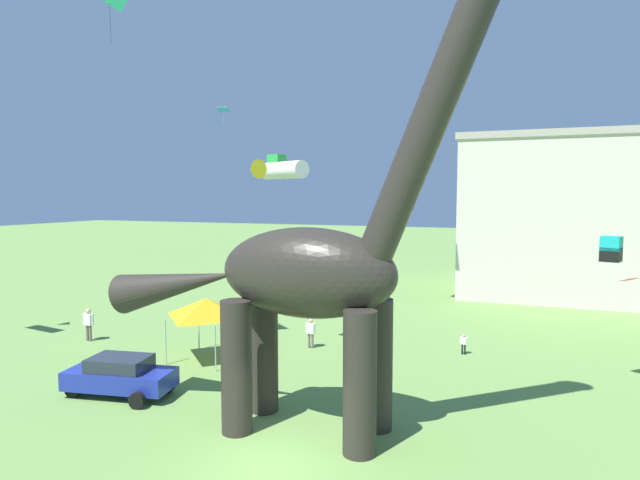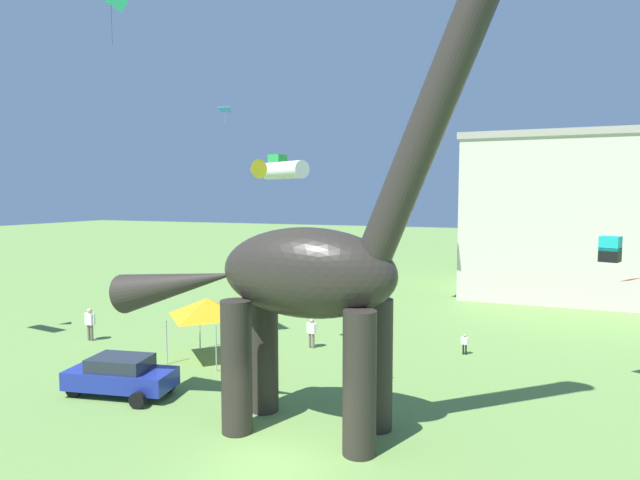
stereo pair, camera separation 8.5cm
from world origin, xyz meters
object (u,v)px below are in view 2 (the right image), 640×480
Objects in this scene: kite_trailing at (277,165)px; kite_high_left at (278,170)px; person_vendor_side at (465,342)px; parked_sedan_left at (121,375)px; kite_apex at (631,280)px; kite_mid_left at (610,249)px; kite_high_right at (225,110)px; festival_canopy_tent at (207,307)px; person_photographer at (90,321)px; dinosaur_sculpture at (305,273)px; kite_far_right at (417,140)px; person_watching_child at (312,330)px.

kite_trailing is 0.41× the size of kite_high_left.
parked_sedan_left is at bearing 50.26° from person_vendor_side.
kite_apex is (18.75, 8.41, 3.68)m from parked_sedan_left.
kite_trailing is at bearing -175.53° from kite_apex.
kite_high_left is at bearing 151.12° from kite_mid_left.
kite_trailing reaches higher than kite_high_left.
kite_mid_left is (25.27, -26.82, -7.95)m from kite_high_right.
kite_mid_left is (15.97, -9.75, 4.30)m from festival_canopy_tent.
kite_mid_left is (23.82, -10.31, 5.77)m from person_photographer.
dinosaur_sculpture is 29.19× the size of kite_mid_left.
parked_sedan_left is 16.06m from person_vendor_side.
person_vendor_side is 17.04m from kite_mid_left.
kite_trailing is at bearing -51.21° from kite_high_right.
person_vendor_side is 15.19m from kite_far_right.
person_watching_child is 0.87× the size of person_photographer.
person_photographer is at bearing 172.88° from dinosaur_sculpture.
kite_high_left reaches higher than person_vendor_side.
kite_high_right is 1.53× the size of kite_apex.
kite_apex reaches higher than person_photographer.
person_photographer is 21.52m from kite_high_right.
person_watching_child is at bearing 177.77° from kite_apex.
kite_mid_left is at bearing -12.05° from dinosaur_sculpture.
person_photographer is 26.38m from kite_apex.
kite_far_right is at bearing 106.33° from dinosaur_sculpture.
person_photographer is at bearing -174.29° from kite_apex.
person_watching_child is 23.33m from kite_high_right.
parked_sedan_left is at bearing -110.20° from kite_far_right.
kite_far_right reaches higher than festival_canopy_tent.
person_photographer is at bearing -84.99° from kite_high_right.
kite_high_left is (3.03, -6.14, -0.56)m from kite_trailing.
kite_high_right is (-1.45, 16.52, 13.71)m from person_photographer.
kite_high_left is at bearing -121.43° from person_photographer.
kite_far_right is 17.81m from kite_apex.
kite_high_right reaches higher than person_watching_child.
dinosaur_sculpture is at bearing -131.94° from person_watching_child.
parked_sedan_left is 5.37× the size of kite_apex.
person_vendor_side is (11.98, 10.69, -0.17)m from parked_sedan_left.
person_photographer is at bearing 156.61° from kite_mid_left.
kite_trailing is (12.15, -15.11, -5.43)m from kite_high_right.
festival_canopy_tent is 22.98m from kite_high_right.
kite_high_right reaches higher than dinosaur_sculpture.
kite_high_right is (-20.71, 11.63, 14.16)m from person_vendor_side.
festival_canopy_tent is 18.76m from kite_far_right.
person_watching_child is at bearing 125.94° from dinosaur_sculpture.
kite_trailing reaches higher than person_watching_child.
person_watching_child is at bearing 53.48° from parked_sedan_left.
dinosaur_sculpture is 17.08m from person_photographer.
kite_far_right is 0.76× the size of kite_high_left.
parked_sedan_left is 27.76m from kite_high_right.
dinosaur_sculpture is 9.29m from parked_sedan_left.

